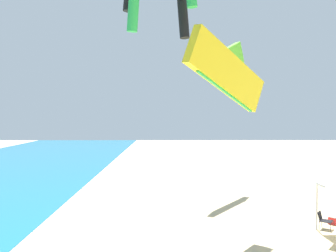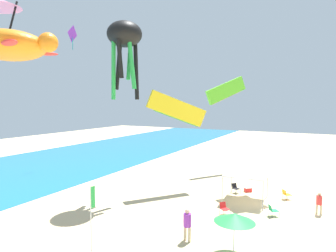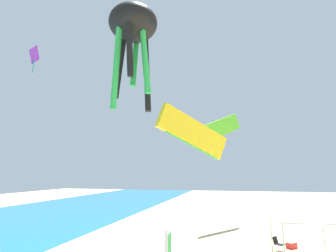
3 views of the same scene
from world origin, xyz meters
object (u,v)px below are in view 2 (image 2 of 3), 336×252
object	(u,v)px
kite_octopus_black	(125,38)
kite_diamond_purple	(72,35)
canopy_tent	(246,171)
kite_turtle_orange	(10,46)
kite_parafoil_yellow	(177,109)
kite_parafoil_lime	(226,91)
cooler_box	(248,190)
person_beachcomber	(319,202)
folding_chair_right_of_tent	(235,188)
folding_chair_facing_ocean	(224,208)
beach_umbrella	(235,218)
banner_flag	(92,215)
folding_chair_left_of_tent	(286,194)
person_watching_sky	(187,222)
folding_chair_near_cooler	(272,210)

from	to	relation	value
kite_octopus_black	kite_diamond_purple	bearing A→B (deg)	-131.78
canopy_tent	kite_turtle_orange	size ratio (longest dim) A/B	0.77
canopy_tent	kite_parafoil_yellow	distance (m)	7.91
kite_parafoil_lime	kite_parafoil_yellow	distance (m)	9.99
cooler_box	person_beachcomber	size ratio (longest dim) A/B	0.46
folding_chair_right_of_tent	folding_chair_facing_ocean	bearing A→B (deg)	-137.06
folding_chair_facing_ocean	kite_parafoil_yellow	distance (m)	9.53
beach_umbrella	banner_flag	xyz separation A→B (m)	(-3.74, 6.26, 0.32)
folding_chair_right_of_tent	banner_flag	xyz separation A→B (m)	(-14.08, 3.63, 1.82)
folding_chair_left_of_tent	kite_parafoil_yellow	distance (m)	11.51
kite_octopus_black	canopy_tent	bearing A→B (deg)	99.84
canopy_tent	kite_parafoil_yellow	xyz separation A→B (m)	(0.04, 6.21, 4.89)
cooler_box	banner_flag	distance (m)	15.71
person_beachcomber	kite_parafoil_lime	distance (m)	16.55
folding_chair_left_of_tent	person_beachcomber	distance (m)	3.44
beach_umbrella	person_watching_sky	distance (m)	2.89
cooler_box	person_watching_sky	size ratio (longest dim) A/B	0.39
kite_octopus_black	beach_umbrella	bearing A→B (deg)	52.24
banner_flag	kite_parafoil_lime	xyz separation A→B (m)	(22.15, -0.28, 7.03)
cooler_box	kite_diamond_purple	bearing A→B (deg)	85.81
beach_umbrella	cooler_box	bearing A→B (deg)	8.73
folding_chair_facing_ocean	folding_chair_near_cooler	world-z (taller)	same
person_watching_sky	kite_diamond_purple	bearing A→B (deg)	168.99
folding_chair_left_of_tent	kite_octopus_black	xyz separation A→B (m)	(-5.51, 11.99, 12.62)
canopy_tent	folding_chair_left_of_tent	distance (m)	3.92
beach_umbrella	folding_chair_left_of_tent	distance (m)	10.74
person_beachcomber	kite_turtle_orange	size ratio (longest dim) A/B	0.35
folding_chair_facing_ocean	folding_chair_near_cooler	bearing A→B (deg)	-27.99
folding_chair_right_of_tent	banner_flag	size ratio (longest dim) A/B	0.21
kite_octopus_black	person_beachcomber	bearing A→B (deg)	89.86
beach_umbrella	folding_chair_left_of_tent	world-z (taller)	beach_umbrella
person_watching_sky	kite_diamond_purple	size ratio (longest dim) A/B	0.63
beach_umbrella	folding_chair_near_cooler	bearing A→B (deg)	-9.25
cooler_box	canopy_tent	bearing A→B (deg)	-172.36
banner_flag	kite_parafoil_yellow	distance (m)	13.53
folding_chair_near_cooler	kite_octopus_black	bearing A→B (deg)	63.76
person_beachcomber	kite_parafoil_lime	world-z (taller)	kite_parafoil_lime
person_watching_sky	kite_turtle_orange	size ratio (longest dim) A/B	0.41
folding_chair_facing_ocean	kite_parafoil_lime	world-z (taller)	kite_parafoil_lime
canopy_tent	kite_diamond_purple	xyz separation A→B (m)	(4.08, 22.83, 14.03)
person_watching_sky	kite_parafoil_yellow	xyz separation A→B (m)	(8.56, 4.85, 6.20)
folding_chair_right_of_tent	beach_umbrella	bearing A→B (deg)	-128.88
folding_chair_near_cooler	kite_parafoil_yellow	size ratio (longest dim) A/B	0.19
beach_umbrella	folding_chair_right_of_tent	size ratio (longest dim) A/B	2.73
banner_flag	kite_octopus_black	world-z (taller)	kite_octopus_black
kite_parafoil_lime	kite_octopus_black	xyz separation A→B (m)	(-13.39, 4.52, 3.77)
folding_chair_facing_ocean	folding_chair_near_cooler	distance (m)	3.32
kite_turtle_orange	canopy_tent	bearing A→B (deg)	39.95
folding_chair_near_cooler	beach_umbrella	bearing A→B (deg)	138.15
person_watching_sky	kite_parafoil_yellow	size ratio (longest dim) A/B	0.44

